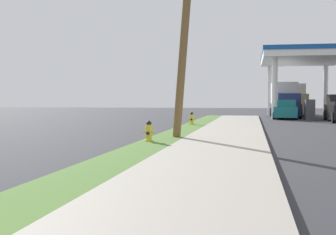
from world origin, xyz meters
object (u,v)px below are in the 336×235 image
object	(u,v)px
fire_hydrant_second	(149,132)
utility_pole_midground	(185,31)
fire_hydrant_third	(192,119)
car_white_by_far_pump	(295,108)
car_teal_by_near_pump	(285,110)
truck_tan_on_apron	(293,100)
truck_navy_at_far_bay	(285,101)

from	to	relation	value
fire_hydrant_second	utility_pole_midground	world-z (taller)	utility_pole_midground
fire_hydrant_third	car_white_by_far_pump	bearing A→B (deg)	70.22
utility_pole_midground	car_teal_by_near_pump	world-z (taller)	utility_pole_midground
truck_tan_on_apron	fire_hydrant_third	bearing A→B (deg)	-111.30
fire_hydrant_third	car_white_by_far_pump	distance (m)	23.42
fire_hydrant_third	utility_pole_midground	xyz separation A→B (m)	(0.89, -8.99, 3.91)
car_white_by_far_pump	utility_pole_midground	bearing A→B (deg)	-102.77
car_white_by_far_pump	truck_navy_at_far_bay	distance (m)	7.34
fire_hydrant_second	fire_hydrant_third	xyz separation A→B (m)	(0.10, 11.07, 0.00)
fire_hydrant_third	utility_pole_midground	size ratio (longest dim) A/B	0.09
utility_pole_midground	car_white_by_far_pump	distance (m)	32.02
fire_hydrant_third	truck_tan_on_apron	distance (m)	20.63
fire_hydrant_second	fire_hydrant_third	bearing A→B (deg)	89.48
car_white_by_far_pump	truck_navy_at_far_bay	size ratio (longest dim) A/B	0.71
fire_hydrant_second	truck_tan_on_apron	distance (m)	31.22
fire_hydrant_second	car_teal_by_near_pump	distance (m)	23.47
fire_hydrant_third	car_teal_by_near_pump	world-z (taller)	car_teal_by_near_pump
utility_pole_midground	truck_navy_at_far_bay	distance (m)	24.68
fire_hydrant_second	utility_pole_midground	distance (m)	4.54
car_white_by_far_pump	truck_tan_on_apron	bearing A→B (deg)	-98.74
car_white_by_far_pump	truck_tan_on_apron	size ratio (longest dim) A/B	0.70
fire_hydrant_third	truck_tan_on_apron	bearing A→B (deg)	68.70
utility_pole_midground	car_teal_by_near_pump	xyz separation A→B (m)	(5.34, 20.52, -3.64)
utility_pole_midground	truck_navy_at_far_bay	size ratio (longest dim) A/B	1.28
fire_hydrant_third	car_white_by_far_pump	size ratio (longest dim) A/B	0.16
car_white_by_far_pump	truck_tan_on_apron	world-z (taller)	truck_tan_on_apron
fire_hydrant_third	car_teal_by_near_pump	distance (m)	13.11
fire_hydrant_second	truck_navy_at_far_bay	xyz separation A→B (m)	(6.52, 25.96, 1.04)
utility_pole_midground	fire_hydrant_third	bearing A→B (deg)	95.66
truck_tan_on_apron	utility_pole_midground	bearing A→B (deg)	-103.17
utility_pole_midground	car_white_by_far_pump	xyz separation A→B (m)	(7.03, 31.02, -3.64)
fire_hydrant_second	utility_pole_midground	size ratio (longest dim) A/B	0.09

